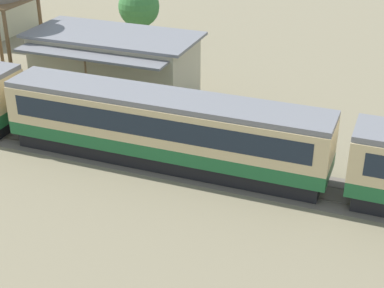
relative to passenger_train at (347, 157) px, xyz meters
The scene contains 3 objects.
passenger_train is the anchor object (origin of this frame).
station_building 19.49m from the passenger_train, 154.49° to the left, with size 12.17×6.96×4.47m.
yard_tree_2 28.13m from the passenger_train, 137.44° to the left, with size 3.61×3.61×5.41m.
Camera 1 is at (-12.47, -25.30, 16.41)m, focal length 55.00 mm.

